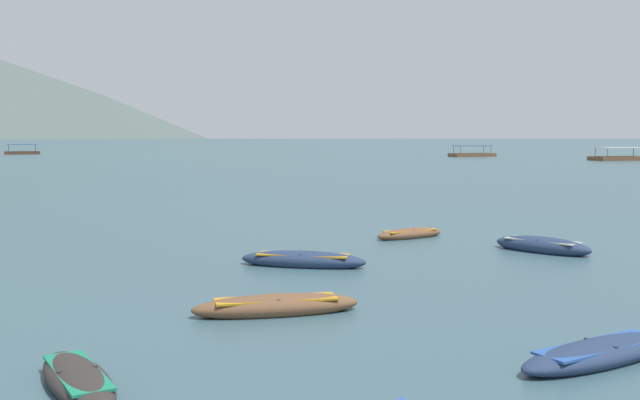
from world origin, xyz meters
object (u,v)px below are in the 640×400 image
Objects in this scene: rowboat_9 at (78,379)px; rowboat_10 at (542,246)px; rowboat_5 at (410,234)px; ferry_1 at (22,152)px; ferry_2 at (621,158)px; rowboat_0 at (303,260)px; rowboat_4 at (600,353)px; ferry_0 at (472,154)px; rowboat_6 at (276,306)px.

rowboat_9 is 19.83m from rowboat_10.
ferry_1 reaches higher than rowboat_5.
rowboat_0 is at bearing -118.62° from ferry_2.
rowboat_10 is (13.20, 14.80, 0.08)m from rowboat_9.
rowboat_4 is 141.83m from ferry_0.
rowboat_0 is 118.92m from ferry_2.
rowboat_9 is at bearing -131.74° from rowboat_10.
rowboat_5 is 0.41× the size of ferry_1.
rowboat_4 is at bearing -60.68° from rowboat_0.
rowboat_10 is 165.17m from ferry_1.
ferry_0 reaches higher than rowboat_6.
rowboat_0 is 1.23× the size of rowboat_10.
rowboat_5 is at bearing 65.20° from rowboat_9.
rowboat_9 is 0.41× the size of ferry_1.
rowboat_4 is 0.51× the size of ferry_1.
rowboat_4 is 0.37× the size of ferry_2.
ferry_2 is at bearing 61.38° from rowboat_0.
ferry_2 is at bearing 62.34° from rowboat_9.
rowboat_0 reaches higher than rowboat_6.
ferry_2 is at bearing -47.96° from ferry_0.
rowboat_9 is (-9.92, -1.31, -0.01)m from rowboat_4.
rowboat_5 is (4.67, 6.79, -0.04)m from rowboat_0.
rowboat_10 is 0.43× the size of ferry_1.
rowboat_0 is 0.53× the size of ferry_1.
ferry_2 is (57.62, 111.00, 0.25)m from rowboat_6.
ferry_1 is 0.73× the size of ferry_2.
rowboat_5 is at bearing -104.30° from ferry_0.
rowboat_0 is at bearing -162.59° from rowboat_10.
rowboat_9 is at bearing -105.78° from ferry_0.
rowboat_4 is 17.42m from rowboat_5.
ferry_2 is (47.74, 101.49, 0.22)m from rowboat_10.
ferry_1 reaches higher than rowboat_4.
rowboat_6 reaches higher than rowboat_4.
rowboat_6 is at bearing -136.11° from rowboat_10.
rowboat_10 is (4.57, -3.89, 0.06)m from rowboat_5.
rowboat_10 is at bearing -115.19° from ferry_2.
ferry_2 is at bearing 61.81° from rowboat_5.
rowboat_6 reaches higher than rowboat_5.
rowboat_4 is (5.95, -10.59, -0.04)m from rowboat_0.
ferry_2 is (52.31, 97.60, 0.28)m from rowboat_5.
rowboat_6 is 6.24m from rowboat_9.
rowboat_6 is at bearing -105.05° from ferry_0.
rowboat_5 is at bearing 94.22° from rowboat_4.
ferry_2 is (51.02, 114.97, 0.28)m from rowboat_4.
rowboat_9 is 0.33× the size of ferry_0.
rowboat_10 reaches higher than rowboat_5.
ferry_2 reaches higher than rowboat_5.
ferry_0 is at bearing 75.70° from rowboat_5.
rowboat_5 reaches higher than rowboat_9.
ferry_0 is (30.92, 121.32, 0.28)m from rowboat_5.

